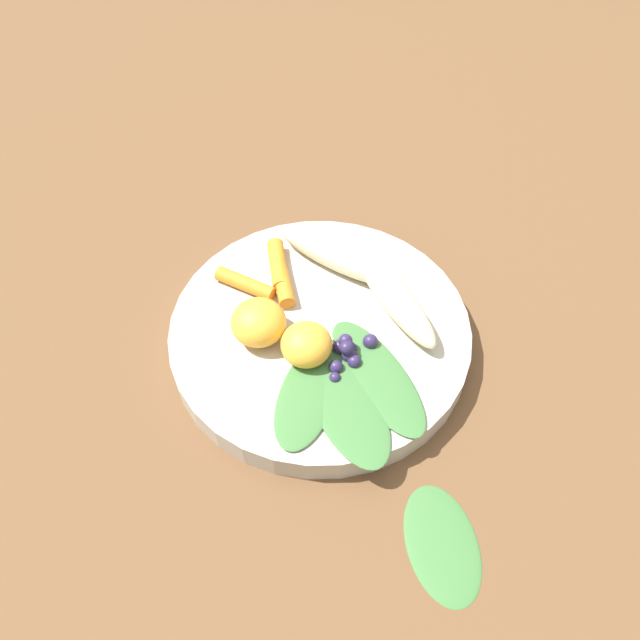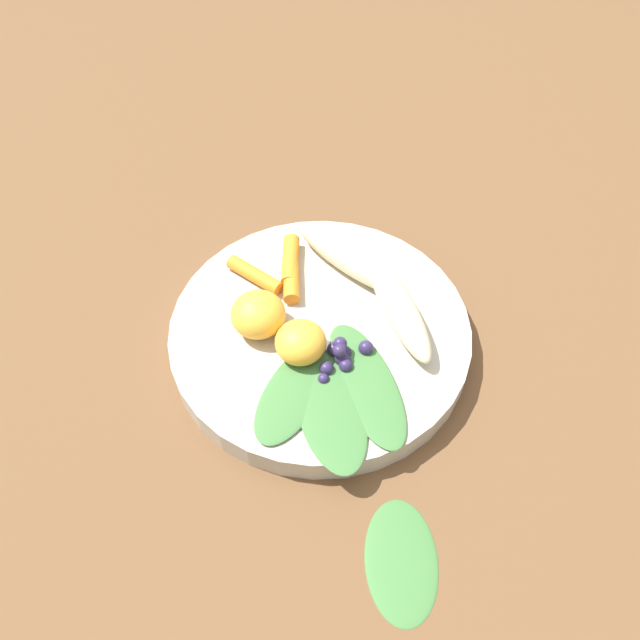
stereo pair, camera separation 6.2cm
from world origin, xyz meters
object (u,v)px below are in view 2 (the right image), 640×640
(orange_segment_near, at_px, (301,342))
(kale_leaf_stray, at_px, (402,560))
(bowl, at_px, (320,335))
(banana_peeled_left, at_px, (350,258))
(banana_peeled_right, at_px, (399,307))

(orange_segment_near, xyz_separation_m, kale_leaf_stray, (-0.06, -0.19, -0.04))
(bowl, distance_m, orange_segment_near, 0.05)
(bowl, distance_m, banana_peeled_left, 0.09)
(banana_peeled_left, xyz_separation_m, banana_peeled_right, (-0.01, -0.08, 0.00))
(banana_peeled_left, bearing_deg, bowl, 110.16)
(banana_peeled_left, xyz_separation_m, kale_leaf_stray, (-0.17, -0.23, -0.04))
(banana_peeled_right, bearing_deg, kale_leaf_stray, 158.92)
(bowl, xyz_separation_m, banana_peeled_right, (0.06, -0.04, 0.03))
(banana_peeled_right, bearing_deg, bowl, 80.74)
(banana_peeled_left, distance_m, kale_leaf_stray, 0.29)
(bowl, distance_m, banana_peeled_right, 0.08)
(kale_leaf_stray, bearing_deg, banana_peeled_right, 176.97)
(banana_peeled_left, relative_size, banana_peeled_right, 1.00)
(bowl, height_order, banana_peeled_left, banana_peeled_left)
(banana_peeled_left, height_order, kale_leaf_stray, banana_peeled_left)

